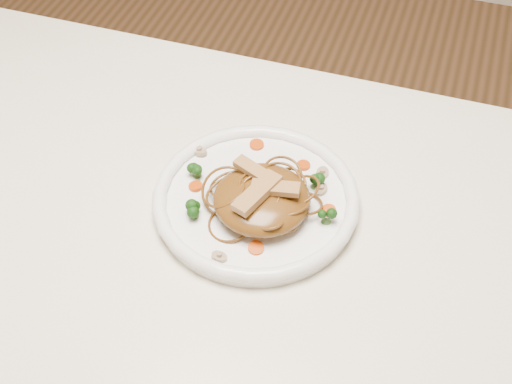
% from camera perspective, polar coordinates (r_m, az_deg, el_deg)
% --- Properties ---
extents(table, '(1.20, 0.80, 0.75)m').
position_cam_1_polar(table, '(1.03, -3.73, -6.97)').
color(table, white).
rests_on(table, ground).
extents(plate, '(0.38, 0.38, 0.02)m').
position_cam_1_polar(plate, '(0.97, -0.00, -0.88)').
color(plate, white).
rests_on(plate, table).
extents(noodle_mound, '(0.16, 0.16, 0.04)m').
position_cam_1_polar(noodle_mound, '(0.94, 0.48, -0.59)').
color(noodle_mound, brown).
rests_on(noodle_mound, plate).
extents(chicken_a, '(0.07, 0.03, 0.01)m').
position_cam_1_polar(chicken_a, '(0.92, 1.62, 0.33)').
color(chicken_a, tan).
rests_on(chicken_a, noodle_mound).
extents(chicken_b, '(0.06, 0.04, 0.01)m').
position_cam_1_polar(chicken_b, '(0.94, -0.19, 1.82)').
color(chicken_b, tan).
rests_on(chicken_b, noodle_mound).
extents(chicken_c, '(0.05, 0.08, 0.01)m').
position_cam_1_polar(chicken_c, '(0.91, 0.11, -0.08)').
color(chicken_c, tan).
rests_on(chicken_c, noodle_mound).
extents(broccoli_0, '(0.03, 0.03, 0.03)m').
position_cam_1_polar(broccoli_0, '(0.98, 4.96, 1.05)').
color(broccoli_0, '#12450E').
rests_on(broccoli_0, plate).
extents(broccoli_1, '(0.03, 0.03, 0.03)m').
position_cam_1_polar(broccoli_1, '(0.99, -4.93, 1.90)').
color(broccoli_1, '#12450E').
rests_on(broccoli_1, plate).
extents(broccoli_2, '(0.03, 0.03, 0.03)m').
position_cam_1_polar(broccoli_2, '(0.94, -5.20, -1.45)').
color(broccoli_2, '#12450E').
rests_on(broccoli_2, plate).
extents(broccoli_3, '(0.03, 0.03, 0.03)m').
position_cam_1_polar(broccoli_3, '(0.93, 5.89, -1.81)').
color(broccoli_3, '#12450E').
rests_on(broccoli_3, plate).
extents(carrot_0, '(0.02, 0.02, 0.00)m').
position_cam_1_polar(carrot_0, '(1.01, 3.94, 2.22)').
color(carrot_0, '#C83B07').
rests_on(carrot_0, plate).
extents(carrot_1, '(0.03, 0.03, 0.00)m').
position_cam_1_polar(carrot_1, '(0.99, -5.01, 0.48)').
color(carrot_1, '#C83B07').
rests_on(carrot_1, plate).
extents(carrot_2, '(0.02, 0.02, 0.00)m').
position_cam_1_polar(carrot_2, '(0.96, 6.02, -1.54)').
color(carrot_2, '#C83B07').
rests_on(carrot_2, plate).
extents(carrot_3, '(0.02, 0.02, 0.00)m').
position_cam_1_polar(carrot_3, '(1.04, 0.06, 3.92)').
color(carrot_3, '#C83B07').
rests_on(carrot_3, plate).
extents(carrot_4, '(0.02, 0.02, 0.00)m').
position_cam_1_polar(carrot_4, '(0.91, -0.01, -4.64)').
color(carrot_4, '#C83B07').
rests_on(carrot_4, plate).
extents(mushroom_0, '(0.02, 0.02, 0.01)m').
position_cam_1_polar(mushroom_0, '(0.90, -3.05, -5.37)').
color(mushroom_0, tan).
rests_on(mushroom_0, plate).
extents(mushroom_1, '(0.03, 0.03, 0.01)m').
position_cam_1_polar(mushroom_1, '(0.98, 5.39, 0.18)').
color(mushroom_1, tan).
rests_on(mushroom_1, plate).
extents(mushroom_2, '(0.04, 0.04, 0.01)m').
position_cam_1_polar(mushroom_2, '(1.03, -4.71, 3.39)').
color(mushroom_2, tan).
rests_on(mushroom_2, plate).
extents(mushroom_3, '(0.03, 0.03, 0.01)m').
position_cam_1_polar(mushroom_3, '(1.00, 5.49, 1.56)').
color(mushroom_3, tan).
rests_on(mushroom_3, plate).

